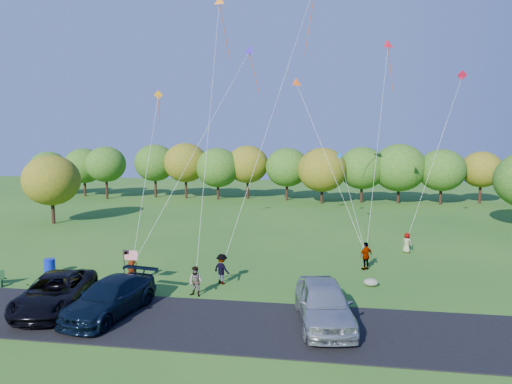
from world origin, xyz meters
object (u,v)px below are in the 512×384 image
minivan_silver (324,303)px  flyer_a (132,269)px  flyer_b (196,282)px  flyer_c (222,269)px  minivan_dark (55,292)px  trash_barrel (50,267)px  flyer_e (407,243)px  flyer_d (366,256)px  minivan_navy (110,298)px

minivan_silver → flyer_a: minivan_silver is taller
flyer_b → flyer_a: bearing=175.3°
flyer_b → flyer_c: 2.51m
minivan_dark → trash_barrel: bearing=112.3°
flyer_c → flyer_e: 15.31m
flyer_d → minivan_dark: bearing=-7.4°
flyer_e → flyer_b: bearing=78.1°
flyer_a → minivan_silver: bearing=-60.9°
minivan_silver → flyer_e: size_ratio=3.83×
minivan_dark → minivan_silver: minivan_silver is taller
minivan_navy → minivan_silver: (10.31, 0.43, 0.15)m
minivan_navy → flyer_b: bearing=54.0°
minivan_silver → flyer_c: 7.95m
flyer_a → flyer_b: (4.47, -1.79, 0.00)m
minivan_navy → trash_barrel: (-6.96, 5.74, -0.40)m
flyer_c → trash_barrel: bearing=28.9°
flyer_e → trash_barrel: bearing=57.8°
flyer_a → trash_barrel: flyer_a is taller
trash_barrel → flyer_e: bearing=21.5°
flyer_b → flyer_e: bearing=58.9°
minivan_silver → flyer_c: bearing=130.2°
minivan_navy → minivan_silver: size_ratio=0.99×
minivan_navy → flyer_d: size_ratio=3.16×
flyer_b → minivan_dark: bearing=-138.0°
minivan_silver → flyer_c: (-6.03, 5.19, -0.16)m
minivan_silver → flyer_c: size_ratio=3.25×
minivan_dark → flyer_a: size_ratio=3.71×
minivan_navy → flyer_c: (4.28, 5.62, -0.00)m
minivan_navy → trash_barrel: 9.03m
flyer_c → flyer_a: bearing=35.2°
minivan_silver → flyer_b: size_ratio=3.54×
flyer_c → flyer_e: flyer_c is taller
minivan_navy → flyer_c: flyer_c is taller
flyer_b → trash_barrel: (-10.31, 2.45, -0.33)m
minivan_navy → flyer_e: size_ratio=3.81×
flyer_b → flyer_c: flyer_c is taller
flyer_a → flyer_e: size_ratio=1.08×
flyer_a → trash_barrel: (-5.84, 0.66, -0.33)m
flyer_c → trash_barrel: size_ratio=1.79×
minivan_silver → flyer_e: bearing=58.1°
minivan_navy → flyer_d: (13.00, 9.91, 0.02)m
minivan_dark → minivan_navy: (3.10, -0.29, -0.01)m
minivan_silver → flyer_a: bearing=148.8°
trash_barrel → flyer_b: bearing=-13.4°
flyer_b → trash_barrel: bearing=-176.2°
minivan_navy → flyer_a: bearing=112.0°
flyer_c → trash_barrel: flyer_c is taller
trash_barrel → flyer_d: bearing=11.8°
flyer_c → flyer_d: (8.72, 4.29, 0.02)m
flyer_a → flyer_e: (17.54, 9.87, -0.06)m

